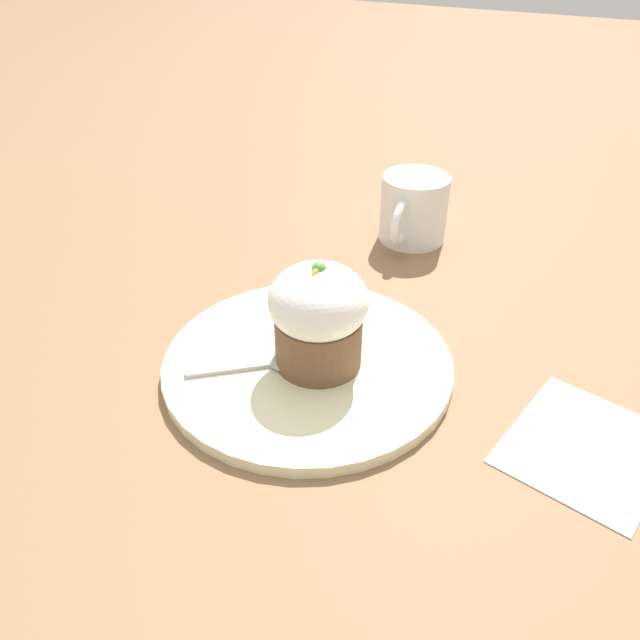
# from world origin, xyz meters

# --- Properties ---
(ground_plane) EXTENTS (4.00, 4.00, 0.00)m
(ground_plane) POSITION_xyz_m (0.00, 0.00, 0.00)
(ground_plane) COLOR #846042
(dessert_plate) EXTENTS (0.25, 0.25, 0.01)m
(dessert_plate) POSITION_xyz_m (0.00, 0.00, 0.01)
(dessert_plate) COLOR beige
(dessert_plate) RESTS_ON ground_plane
(carrot_cake) EXTENTS (0.08, 0.08, 0.10)m
(carrot_cake) POSITION_xyz_m (-0.00, 0.01, 0.06)
(carrot_cake) COLOR brown
(carrot_cake) RESTS_ON dessert_plate
(spoon) EXTENTS (0.09, 0.11, 0.01)m
(spoon) POSITION_xyz_m (0.01, -0.02, 0.01)
(spoon) COLOR #B7B7BC
(spoon) RESTS_ON dessert_plate
(coffee_cup) EXTENTS (0.11, 0.08, 0.08)m
(coffee_cup) POSITION_xyz_m (-0.27, 0.00, 0.04)
(coffee_cup) COLOR white
(coffee_cup) RESTS_ON ground_plane
(paper_napkin) EXTENTS (0.14, 0.13, 0.00)m
(paper_napkin) POSITION_xyz_m (-0.01, 0.23, 0.00)
(paper_napkin) COLOR white
(paper_napkin) RESTS_ON ground_plane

